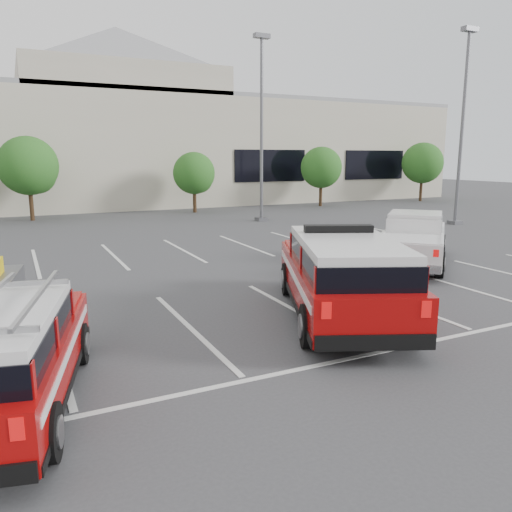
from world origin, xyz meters
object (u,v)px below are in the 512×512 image
at_px(tree_mid_right, 195,175).
at_px(fire_chief_suv, 341,282).
at_px(tree_right, 322,169).
at_px(ladder_suv, 1,364).
at_px(tree_far_right, 423,164).
at_px(white_pickup, 413,244).
at_px(light_pole_right, 462,128).
at_px(light_pole_mid, 262,129).
at_px(convention_building, 94,143).
at_px(tree_mid_left, 30,168).

relative_size(tree_mid_right, fire_chief_suv, 0.63).
distance_m(tree_right, ladder_suv, 32.43).
bearing_deg(tree_far_right, white_pickup, -134.51).
bearing_deg(tree_mid_right, light_pole_right, -47.83).
relative_size(tree_mid_right, light_pole_mid, 0.39).
distance_m(convention_building, tree_mid_right, 11.20).
relative_size(convention_building, fire_chief_suv, 9.49).
xyz_separation_m(convention_building, light_pole_right, (15.82, -21.86, 0.47)).
relative_size(convention_building, light_pole_right, 5.86).
height_order(convention_building, fire_chief_suv, convention_building).
bearing_deg(light_pole_right, fire_chief_suv, -144.91).
distance_m(tree_mid_left, light_pole_mid, 13.53).
height_order(tree_right, light_pole_right, light_pole_right).
xyz_separation_m(tree_mid_left, tree_far_right, (30.00, 0.00, 0.00)).
height_order(tree_right, white_pickup, tree_right).
relative_size(convention_building, tree_mid_right, 15.04).
xyz_separation_m(tree_right, tree_far_right, (10.00, 0.00, 0.27)).
height_order(tree_mid_right, tree_far_right, tree_far_right).
bearing_deg(ladder_suv, tree_far_right, 51.34).
relative_size(tree_right, light_pole_right, 0.43).
xyz_separation_m(fire_chief_suv, ladder_suv, (-6.95, -1.47, -0.12)).
relative_size(light_pole_right, fire_chief_suv, 1.62).
height_order(tree_mid_left, fire_chief_suv, tree_mid_left).
xyz_separation_m(light_pole_mid, ladder_suv, (-13.29, -18.25, -4.45)).
xyz_separation_m(tree_far_right, light_pole_right, (-9.09, -12.05, 2.14)).
bearing_deg(tree_mid_left, light_pole_right, -29.95).
relative_size(tree_mid_left, light_pole_right, 0.47).
xyz_separation_m(tree_mid_right, tree_right, (10.00, 0.00, 0.27)).
xyz_separation_m(white_pickup, ladder_suv, (-12.72, -5.31, 0.04)).
distance_m(white_pickup, ladder_suv, 13.78).
bearing_deg(tree_right, ladder_suv, -131.34).
distance_m(tree_mid_right, white_pickup, 19.12).
relative_size(tree_mid_right, tree_far_right, 0.82).
bearing_deg(tree_mid_right, tree_mid_left, 180.00).
relative_size(light_pole_mid, light_pole_right, 1.00).
distance_m(tree_far_right, light_pole_mid, 19.19).
bearing_deg(white_pickup, ladder_suv, -110.85).
bearing_deg(tree_right, white_pickup, -114.53).
height_order(tree_mid_right, light_pole_mid, light_pole_mid).
xyz_separation_m(light_pole_mid, white_pickup, (-0.57, -12.94, -4.49)).
bearing_deg(tree_far_right, convention_building, 158.49).
bearing_deg(white_pickup, tree_mid_left, 167.33).
bearing_deg(ladder_suv, fire_chief_suv, 25.56).
bearing_deg(tree_mid_left, convention_building, 62.60).
xyz_separation_m(tree_mid_left, light_pole_right, (20.91, -12.05, 2.14)).
distance_m(convention_building, light_pole_right, 26.99).
relative_size(tree_mid_left, fire_chief_suv, 0.77).
bearing_deg(tree_mid_left, ladder_suv, -93.24).
bearing_deg(convention_building, fire_chief_suv, -89.16).
height_order(light_pole_right, white_pickup, light_pole_right).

